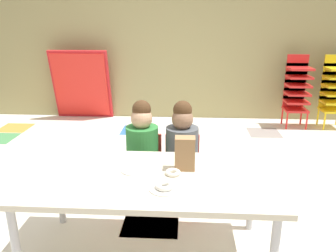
% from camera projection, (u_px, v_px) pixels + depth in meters
% --- Properties ---
extents(ground_plane, '(6.29, 5.12, 0.02)m').
position_uv_depth(ground_plane, '(156.00, 194.00, 3.10)').
color(ground_plane, silver).
extents(back_wall, '(6.29, 0.10, 2.57)m').
position_uv_depth(back_wall, '(171.00, 35.00, 5.13)').
color(back_wall, tan).
rests_on(back_wall, ground_plane).
extents(craft_table, '(1.61, 0.80, 0.59)m').
position_uv_depth(craft_table, '(148.00, 183.00, 2.13)').
color(craft_table, beige).
rests_on(craft_table, ground_plane).
extents(seated_child_near_camera, '(0.32, 0.31, 0.92)m').
position_uv_depth(seated_child_near_camera, '(142.00, 145.00, 2.73)').
color(seated_child_near_camera, red).
rests_on(seated_child_near_camera, ground_plane).
extents(seated_child_middle_seat, '(0.33, 0.33, 0.92)m').
position_uv_depth(seated_child_middle_seat, '(182.00, 146.00, 2.71)').
color(seated_child_middle_seat, red).
rests_on(seated_child_middle_seat, ground_plane).
extents(kid_chair_red_stack, '(0.32, 0.30, 1.04)m').
position_uv_depth(kid_chair_red_stack, '(297.00, 88.00, 4.86)').
color(kid_chair_red_stack, red).
rests_on(kid_chair_red_stack, ground_plane).
extents(kid_chair_yellow_stack, '(0.32, 0.30, 1.04)m').
position_uv_depth(kid_chair_yellow_stack, '(334.00, 88.00, 4.83)').
color(kid_chair_yellow_stack, yellow).
rests_on(kid_chair_yellow_stack, ground_plane).
extents(folded_activity_table, '(0.90, 0.29, 1.09)m').
position_uv_depth(folded_activity_table, '(81.00, 85.00, 5.25)').
color(folded_activity_table, red).
rests_on(folded_activity_table, ground_plane).
extents(paper_bag_brown, '(0.13, 0.09, 0.22)m').
position_uv_depth(paper_bag_brown, '(185.00, 153.00, 2.18)').
color(paper_bag_brown, '#9E754C').
rests_on(paper_bag_brown, craft_table).
extents(paper_plate_near_edge, '(0.18, 0.18, 0.01)m').
position_uv_depth(paper_plate_near_edge, '(165.00, 189.00, 1.95)').
color(paper_plate_near_edge, white).
rests_on(paper_plate_near_edge, craft_table).
extents(paper_plate_center_table, '(0.18, 0.18, 0.01)m').
position_uv_depth(paper_plate_center_table, '(135.00, 170.00, 2.19)').
color(paper_plate_center_table, white).
rests_on(paper_plate_center_table, craft_table).
extents(donut_powdered_on_plate, '(0.11, 0.11, 0.03)m').
position_uv_depth(donut_powdered_on_plate, '(165.00, 186.00, 1.94)').
color(donut_powdered_on_plate, white).
rests_on(donut_powdered_on_plate, craft_table).
extents(donut_powdered_loose, '(0.10, 0.10, 0.03)m').
position_uv_depth(donut_powdered_loose, '(173.00, 172.00, 2.13)').
color(donut_powdered_loose, white).
rests_on(donut_powdered_loose, craft_table).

